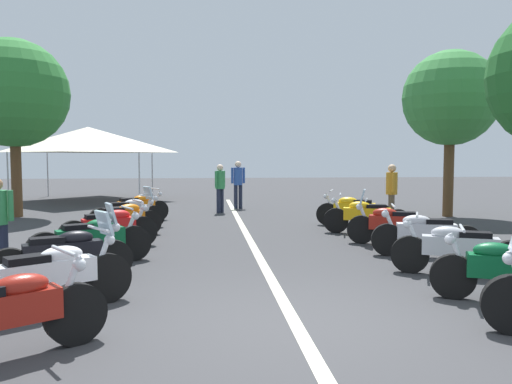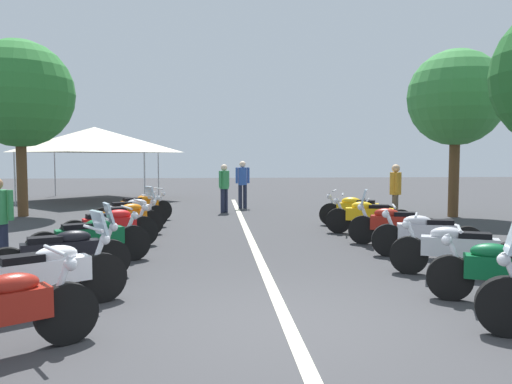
% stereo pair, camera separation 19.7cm
% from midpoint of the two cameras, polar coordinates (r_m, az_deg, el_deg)
% --- Properties ---
extents(ground_plane, '(80.00, 80.00, 0.00)m').
position_cam_midpoint_polar(ground_plane, '(5.94, 3.56, -14.76)').
color(ground_plane, '#38383A').
extents(lane_centre_stripe, '(23.48, 0.16, 0.01)m').
position_cam_midpoint_polar(lane_centre_stripe, '(10.83, -0.84, -6.15)').
color(lane_centre_stripe, beige).
rests_on(lane_centre_stripe, ground_plane).
extents(motorcycle_left_row_0, '(1.27, 1.74, 0.99)m').
position_cam_midpoint_polar(motorcycle_left_row_0, '(5.40, -27.62, -12.11)').
color(motorcycle_left_row_0, black).
rests_on(motorcycle_left_row_0, ground_plane).
extents(motorcycle_left_row_1, '(1.34, 1.86, 1.21)m').
position_cam_midpoint_polar(motorcycle_left_row_1, '(6.74, -23.05, -8.66)').
color(motorcycle_left_row_1, black).
rests_on(motorcycle_left_row_1, ground_plane).
extents(motorcycle_left_row_2, '(1.01, 1.97, 1.19)m').
position_cam_midpoint_polar(motorcycle_left_row_2, '(8.21, -21.33, -6.48)').
color(motorcycle_left_row_2, black).
rests_on(motorcycle_left_row_2, ground_plane).
extents(motorcycle_left_row_3, '(1.12, 2.01, 1.00)m').
position_cam_midpoint_polar(motorcycle_left_row_3, '(9.39, -18.60, -5.09)').
color(motorcycle_left_row_3, black).
rests_on(motorcycle_left_row_3, ground_plane).
extents(motorcycle_left_row_4, '(1.01, 1.92, 1.00)m').
position_cam_midpoint_polar(motorcycle_left_row_4, '(10.90, -16.65, -3.83)').
color(motorcycle_left_row_4, black).
rests_on(motorcycle_left_row_4, ground_plane).
extents(motorcycle_left_row_5, '(1.14, 1.78, 1.19)m').
position_cam_midpoint_polar(motorcycle_left_row_5, '(12.38, -15.17, -2.89)').
color(motorcycle_left_row_5, black).
rests_on(motorcycle_left_row_5, ground_plane).
extents(motorcycle_left_row_6, '(0.99, 1.89, 0.98)m').
position_cam_midpoint_polar(motorcycle_left_row_6, '(13.74, -14.61, -2.26)').
color(motorcycle_left_row_6, black).
rests_on(motorcycle_left_row_6, ground_plane).
extents(motorcycle_left_row_7, '(1.15, 1.80, 0.98)m').
position_cam_midpoint_polar(motorcycle_left_row_7, '(15.15, -13.65, -1.66)').
color(motorcycle_left_row_7, black).
rests_on(motorcycle_left_row_7, ground_plane).
extents(motorcycle_right_row_1, '(1.00, 1.85, 0.98)m').
position_cam_midpoint_polar(motorcycle_right_row_1, '(7.37, 25.78, -7.87)').
color(motorcycle_right_row_1, black).
rests_on(motorcycle_right_row_1, ground_plane).
extents(motorcycle_right_row_2, '(1.05, 2.01, 0.99)m').
position_cam_midpoint_polar(motorcycle_right_row_2, '(8.70, 21.25, -5.94)').
color(motorcycle_right_row_2, black).
rests_on(motorcycle_right_row_2, ground_plane).
extents(motorcycle_right_row_3, '(0.88, 2.01, 0.99)m').
position_cam_midpoint_polar(motorcycle_right_row_3, '(10.14, 18.01, -4.47)').
color(motorcycle_right_row_3, black).
rests_on(motorcycle_right_row_3, ground_plane).
extents(motorcycle_right_row_4, '(0.96, 1.89, 1.20)m').
position_cam_midpoint_polar(motorcycle_right_row_4, '(11.32, 14.59, -3.49)').
color(motorcycle_right_row_4, black).
rests_on(motorcycle_right_row_4, ground_plane).
extents(motorcycle_right_row_5, '(0.89, 2.10, 0.99)m').
position_cam_midpoint_polar(motorcycle_right_row_5, '(12.82, 11.87, -2.61)').
color(motorcycle_right_row_5, black).
rests_on(motorcycle_right_row_5, ground_plane).
extents(motorcycle_right_row_6, '(0.99, 2.01, 0.99)m').
position_cam_midpoint_polar(motorcycle_right_row_6, '(14.14, 10.57, -1.99)').
color(motorcycle_right_row_6, black).
rests_on(motorcycle_right_row_6, ground_plane).
extents(bystander_0, '(0.52, 0.32, 1.69)m').
position_cam_midpoint_polar(bystander_0, '(14.85, 14.68, 0.33)').
color(bystander_0, brown).
rests_on(bystander_0, ground_plane).
extents(bystander_1, '(0.43, 0.36, 1.65)m').
position_cam_midpoint_polar(bystander_1, '(17.25, -4.40, 0.85)').
color(bystander_1, '#1E2338').
rests_on(bystander_1, ground_plane).
extents(bystander_3, '(0.32, 0.52, 1.75)m').
position_cam_midpoint_polar(bystander_3, '(18.66, -2.34, 1.29)').
color(bystander_3, '#1E2338').
rests_on(bystander_3, ground_plane).
extents(roadside_tree_1, '(2.99, 2.99, 5.25)m').
position_cam_midpoint_polar(roadside_tree_1, '(17.29, 20.78, 9.79)').
color(roadside_tree_1, brown).
rests_on(roadside_tree_1, ground_plane).
extents(roadside_tree_2, '(3.38, 3.38, 5.58)m').
position_cam_midpoint_polar(roadside_tree_2, '(17.83, -25.94, 9.93)').
color(roadside_tree_2, brown).
rests_on(roadside_tree_2, ground_plane).
extents(event_tent, '(5.50, 5.50, 3.20)m').
position_cam_midpoint_polar(event_tent, '(23.29, -18.63, 5.61)').
color(event_tent, beige).
rests_on(event_tent, ground_plane).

